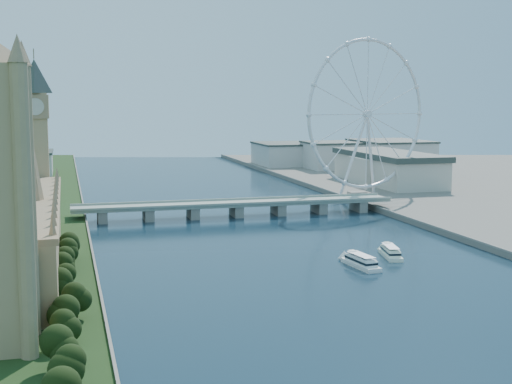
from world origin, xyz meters
name	(u,v)px	position (x,y,z in m)	size (l,w,h in m)	color
ground	(485,381)	(0.00, 0.00, 0.00)	(2000.00, 2000.00, 0.00)	#1A384A
tree_row	(68,307)	(-113.00, 74.00, 9.12)	(9.16, 217.16, 21.41)	black
parliament_range	(32,232)	(-128.00, 170.00, 18.48)	(24.00, 200.00, 70.00)	tan
big_ben	(36,121)	(-128.00, 278.00, 66.57)	(20.02, 20.02, 110.00)	tan
westminster_bridge	(236,207)	(0.00, 300.00, 6.63)	(220.00, 22.00, 9.50)	gray
london_eye	(367,115)	(119.98, 355.08, 67.52)	(113.60, 39.12, 124.30)	silver
county_hall	(388,186)	(175.00, 430.00, 0.00)	(54.00, 144.00, 35.00)	beige
city_skyline	(215,160)	(39.22, 560.08, 16.96)	(505.00, 280.00, 32.00)	beige
tour_boat_near	(361,267)	(21.94, 137.84, 0.00)	(7.65, 29.91, 6.61)	white
tour_boat_far	(390,257)	(45.17, 154.17, 0.00)	(7.23, 28.37, 6.25)	white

